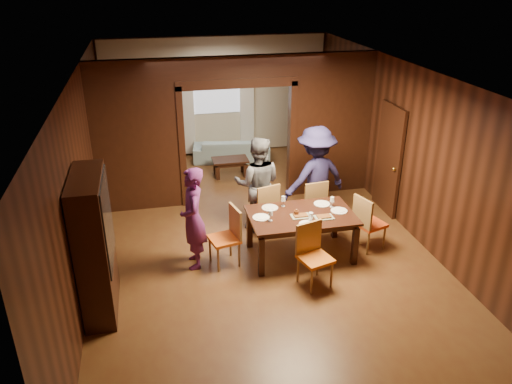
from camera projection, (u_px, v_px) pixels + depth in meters
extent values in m
plane|color=#572D18|center=(255.00, 236.00, 8.91)|extent=(9.00, 9.00, 0.00)
cube|color=silver|center=(255.00, 72.00, 7.70)|extent=(5.50, 9.00, 0.02)
cube|color=black|center=(216.00, 96.00, 12.30)|extent=(5.50, 0.02, 2.90)
cube|color=black|center=(83.00, 174.00, 7.76)|extent=(0.02, 9.00, 2.90)
cube|color=black|center=(407.00, 148.00, 8.84)|extent=(0.02, 9.00, 2.90)
cube|color=black|center=(138.00, 151.00, 9.45)|extent=(1.65, 0.15, 2.40)
cube|color=black|center=(330.00, 137.00, 10.20)|extent=(1.65, 0.15, 2.40)
cube|color=black|center=(237.00, 69.00, 9.22)|extent=(5.50, 0.15, 0.50)
cube|color=beige|center=(216.00, 97.00, 12.27)|extent=(5.40, 0.04, 2.85)
imported|color=#5D2161|center=(193.00, 218.00, 7.73)|extent=(0.41, 0.62, 1.66)
imported|color=#585860|center=(258.00, 184.00, 8.82)|extent=(0.99, 0.86, 1.75)
imported|color=#1C193E|center=(315.00, 178.00, 8.89)|extent=(1.37, 1.00, 1.90)
imported|color=#94B5C2|center=(232.00, 149.00, 12.26)|extent=(1.95, 1.00, 0.54)
imported|color=black|center=(309.00, 209.00, 8.09)|extent=(0.36, 0.36, 0.09)
cube|color=black|center=(301.00, 235.00, 8.18)|extent=(1.69, 1.05, 0.76)
cube|color=black|center=(230.00, 167.00, 11.37)|extent=(0.80, 0.50, 0.40)
cube|color=black|center=(95.00, 245.00, 6.66)|extent=(0.40, 1.20, 2.00)
cube|color=black|center=(389.00, 160.00, 9.44)|extent=(0.06, 0.90, 2.10)
cube|color=silver|center=(216.00, 87.00, 12.14)|extent=(1.20, 0.03, 1.30)
cube|color=white|center=(187.00, 107.00, 12.14)|extent=(0.35, 0.06, 2.40)
cube|color=white|center=(247.00, 104.00, 12.44)|extent=(0.35, 0.06, 2.40)
cylinder|color=white|center=(261.00, 217.00, 7.90)|extent=(0.27, 0.27, 0.01)
cylinder|color=silver|center=(270.00, 208.00, 8.21)|extent=(0.27, 0.27, 0.01)
cylinder|color=white|center=(322.00, 204.00, 8.35)|extent=(0.27, 0.27, 0.01)
cylinder|color=silver|center=(339.00, 211.00, 8.12)|extent=(0.27, 0.27, 0.01)
cylinder|color=white|center=(308.00, 224.00, 7.70)|extent=(0.27, 0.27, 0.01)
cube|color=gray|center=(300.00, 216.00, 7.93)|extent=(0.30, 0.20, 0.04)
cube|color=gray|center=(324.00, 217.00, 7.90)|extent=(0.30, 0.20, 0.04)
cylinder|color=white|center=(311.00, 217.00, 7.79)|extent=(0.07, 0.07, 0.14)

